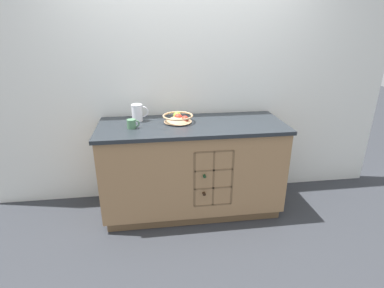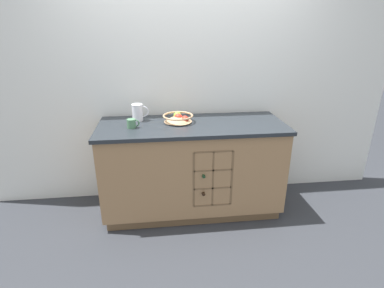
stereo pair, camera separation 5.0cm
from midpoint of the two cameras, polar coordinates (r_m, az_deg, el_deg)
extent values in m
plane|color=#2D3035|center=(3.25, 0.45, -11.99)|extent=(14.00, 14.00, 0.00)
cube|color=silver|center=(3.15, -0.40, 12.02)|extent=(4.40, 0.06, 2.55)
cube|color=brown|center=(3.23, 0.45, -11.32)|extent=(1.68, 0.60, 0.09)
cube|color=#99724C|center=(3.01, 0.48, -4.14)|extent=(1.74, 0.66, 0.81)
cube|color=#23282D|center=(2.85, 0.50, 3.50)|extent=(1.78, 0.70, 0.03)
cube|color=brown|center=(2.82, 4.15, -5.79)|extent=(0.35, 0.01, 0.55)
cube|color=brown|center=(2.75, 0.74, -6.49)|extent=(0.02, 0.10, 0.55)
cube|color=brown|center=(2.81, 7.87, -6.04)|extent=(0.02, 0.10, 0.55)
cube|color=brown|center=(2.91, 4.19, -11.03)|extent=(0.35, 0.10, 0.02)
cube|color=brown|center=(2.82, 4.29, -7.91)|extent=(0.35, 0.10, 0.02)
cube|color=brown|center=(2.74, 4.40, -4.59)|extent=(0.35, 0.10, 0.02)
cube|color=brown|center=(2.66, 4.51, -1.07)|extent=(0.35, 0.10, 0.02)
cube|color=brown|center=(2.78, 4.35, -6.28)|extent=(0.02, 0.10, 0.55)
cylinder|color=black|center=(2.91, 2.22, -7.91)|extent=(0.08, 0.18, 0.08)
cylinder|color=black|center=(2.80, 2.64, -9.22)|extent=(0.03, 0.08, 0.03)
cylinder|color=#19381E|center=(2.83, 2.26, -4.67)|extent=(0.07, 0.19, 0.07)
cylinder|color=#19381E|center=(2.71, 2.69, -5.91)|extent=(0.03, 0.08, 0.03)
cylinder|color=tan|center=(2.90, -2.17, 4.26)|extent=(0.13, 0.13, 0.01)
cone|color=tan|center=(2.89, -2.18, 4.96)|extent=(0.27, 0.27, 0.06)
torus|color=tan|center=(2.88, -2.19, 5.40)|extent=(0.29, 0.29, 0.02)
sphere|color=red|center=(2.89, -2.12, 5.05)|extent=(0.08, 0.08, 0.08)
sphere|color=#7FA838|center=(2.96, -2.30, 5.44)|extent=(0.08, 0.08, 0.08)
sphere|color=red|center=(2.86, -0.81, 4.77)|extent=(0.07, 0.07, 0.07)
cylinder|color=white|center=(2.97, -9.86, 5.94)|extent=(0.10, 0.10, 0.17)
torus|color=white|center=(2.95, -9.96, 7.41)|extent=(0.11, 0.11, 0.01)
torus|color=white|center=(2.97, -8.82, 6.15)|extent=(0.11, 0.01, 0.11)
cylinder|color=#4C7A56|center=(2.77, -10.98, 3.84)|extent=(0.08, 0.08, 0.08)
torus|color=#4C7A56|center=(2.77, -10.11, 3.92)|extent=(0.07, 0.01, 0.07)
camera|label=1|loc=(0.03, -89.51, 0.19)|focal=28.00mm
camera|label=2|loc=(0.03, 90.49, -0.19)|focal=28.00mm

